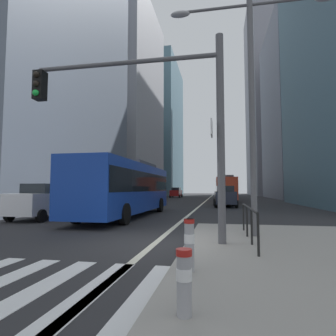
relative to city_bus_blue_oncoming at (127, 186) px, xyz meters
The scene contains 19 objects.
ground_plane 12.88m from the city_bus_blue_oncoming, 73.89° to the left, with size 160.00×160.00×0.00m, color #28282B.
crosswalk_stripes 12.16m from the city_bus_blue_oncoming, 77.80° to the right, with size 5.85×3.20×0.01m.
lane_centre_line 22.61m from the city_bus_blue_oncoming, 80.96° to the left, with size 0.20×80.00×0.01m, color beige.
office_tower_left_mid 38.11m from the city_bus_blue_oncoming, 111.11° to the left, with size 12.24×20.08×35.65m, color #9E9EA3.
office_tower_left_far 62.13m from the city_bus_blue_oncoming, 102.00° to the left, with size 13.64×22.16×36.22m, color slate.
office_tower_right_mid 44.05m from the city_bus_blue_oncoming, 60.61° to the left, with size 12.07×19.54×31.11m, color slate.
office_tower_right_far 71.78m from the city_bus_blue_oncoming, 72.15° to the left, with size 13.01×25.78×55.12m, color gray.
city_bus_blue_oncoming is the anchor object (origin of this frame).
sedan_white_oncoming 4.71m from the city_bus_blue_oncoming, 153.89° to the right, with size 2.06×4.31×1.94m.
city_bus_red_receding 23.50m from the city_bus_blue_oncoming, 74.56° to the left, with size 2.86×10.74×3.40m.
city_bus_red_distant 40.93m from the city_bus_blue_oncoming, 81.09° to the left, with size 2.87×11.73×3.40m.
car_oncoming_mid 37.88m from the city_bus_blue_oncoming, 94.43° to the left, with size 2.13×4.22×1.94m.
car_receding_near 14.42m from the city_bus_blue_oncoming, 66.02° to the left, with size 2.16×4.33×1.94m.
car_receding_far 12.09m from the city_bus_blue_oncoming, 60.47° to the left, with size 2.22×4.60×1.94m.
traffic_signal_gantry 9.20m from the city_bus_blue_oncoming, 66.68° to the right, with size 6.07×0.65×6.00m.
street_lamp_post 10.00m from the city_bus_blue_oncoming, 45.42° to the right, with size 5.50×0.32×8.00m.
bollard_front 13.78m from the city_bus_blue_oncoming, 68.31° to the right, with size 0.20×0.20×0.78m.
bollard_left 12.04m from the city_bus_blue_oncoming, 65.68° to the right, with size 0.20×0.20×0.95m.
pedestrian_railing 9.88m from the city_bus_blue_oncoming, 49.87° to the right, with size 0.06×4.06×0.98m.
Camera 1 is at (1.97, -8.40, 1.65)m, focal length 29.83 mm.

